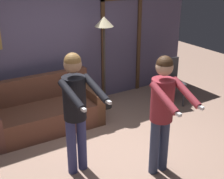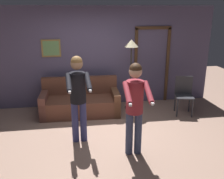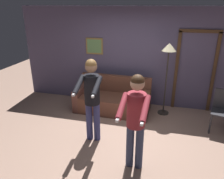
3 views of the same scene
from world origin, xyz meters
The scene contains 7 objects.
ground_plane centered at (0.00, 0.00, 0.00)m, with size 12.00×12.00×0.00m, color #A4806D.
back_wall_assembly centered at (0.02, 2.04, 1.30)m, with size 6.40×0.10×2.60m.
couch centered at (-0.44, 1.40, 0.28)m, with size 1.92×0.90×0.87m.
torchiere_lamp centered at (0.87, 1.56, 1.51)m, with size 0.34×0.34×1.80m.
person_standing_left centered at (-0.50, -0.01, 1.04)m, with size 0.46×0.72×1.71m.
person_standing_right centered at (0.44, -0.61, 1.01)m, with size 0.45×0.70×1.67m.
dining_chair_distant centered at (2.11, 1.05, 0.53)m, with size 0.51×0.51×0.93m.
Camera 3 is at (0.83, -3.66, 2.64)m, focal length 35.00 mm.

